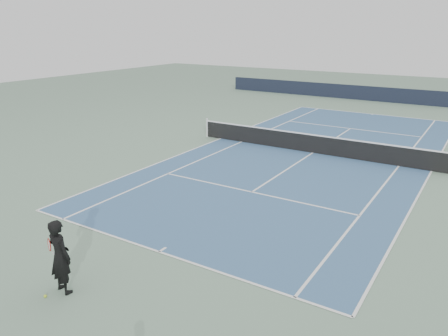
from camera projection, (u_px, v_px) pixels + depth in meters
The scene contains 6 objects.
ground at pixel (313, 153), 21.89m from camera, with size 80.00×80.00×0.00m, color slate.
court_surface at pixel (313, 153), 21.89m from camera, with size 10.97×23.77×0.01m, color #375A82.
tennis_net at pixel (313, 143), 21.73m from camera, with size 12.90×0.10×1.07m.
windscreen_far at pixel (392, 95), 36.12m from camera, with size 30.00×0.25×1.20m, color black.
tennis_player at pixel (60, 256), 10.23m from camera, with size 0.83×0.59×1.86m.
tennis_ball at pixel (45, 296), 10.25m from camera, with size 0.07×0.07×0.07m, color #BCD82C.
Camera 1 is at (7.36, -20.21, 6.09)m, focal length 35.00 mm.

